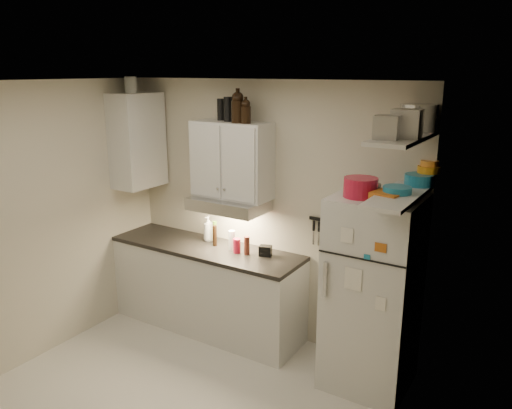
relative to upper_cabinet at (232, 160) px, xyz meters
The scene contains 36 objects.
floor 2.29m from the upper_cabinet, 77.33° to the right, with size 3.20×3.00×0.02m, color beige.
ceiling 1.58m from the upper_cabinet, 77.33° to the right, with size 3.20×3.00×0.02m, color white.
back_wall 0.63m from the upper_cabinet, 30.26° to the left, with size 3.20×0.02×2.60m, color #BDB6A1.
left_wall 1.94m from the upper_cabinet, 134.46° to the right, with size 0.02×3.00×2.60m, color #BDB6A1.
right_wall 2.39m from the upper_cabinet, 34.95° to the right, with size 0.02×3.00×2.60m, color #BDB6A1.
base_cabinet 1.41m from the upper_cabinet, 151.63° to the right, with size 2.10×0.60×0.88m, color silver.
countertop 0.97m from the upper_cabinet, 151.63° to the right, with size 2.10×0.62×0.04m, color black.
upper_cabinet is the anchor object (origin of this frame).
side_cabinet 1.15m from the upper_cabinet, behind, with size 0.33×0.55×1.00m, color silver.
range_hood 0.44m from the upper_cabinet, 90.00° to the right, with size 0.76×0.46×0.12m, color silver.
fridge 1.84m from the upper_cabinet, ahead, with size 0.70×0.68×1.70m, color silver.
shelf_hi 1.82m from the upper_cabinet, 10.05° to the right, with size 0.30×0.95×0.03m, color silver.
shelf_lo 1.78m from the upper_cabinet, 10.05° to the right, with size 0.30×0.95×0.03m, color silver.
knife_strip 1.13m from the upper_cabinet, ahead, with size 0.42×0.02×0.03m, color black.
dutch_oven 1.45m from the upper_cabinet, 10.65° to the right, with size 0.27×0.27×0.16m, color #AE1430.
book_stack 1.71m from the upper_cabinet, 10.91° to the right, with size 0.21×0.26×0.09m, color #B65B16.
spice_jar 1.55m from the upper_cabinet, ahead, with size 0.07×0.07×0.11m, color silver.
stock_pot 1.83m from the upper_cabinet, ahead, with size 0.30×0.30×0.21m, color silver.
tin_a 1.90m from the upper_cabinet, 12.81° to the right, with size 0.20×0.18×0.20m, color #AAAAAD.
tin_b 1.85m from the upper_cabinet, 18.26° to the right, with size 0.17×0.17×0.17m, color #AAAAAD.
bowl_teal 1.80m from the upper_cabinet, ahead, with size 0.23×0.23×0.09m, color teal.
bowl_orange 1.85m from the upper_cabinet, ahead, with size 0.19×0.19×0.06m, color orange.
bowl_yellow 1.86m from the upper_cabinet, ahead, with size 0.14×0.14×0.05m, color orange.
plates 1.75m from the upper_cabinet, ahead, with size 0.22×0.22×0.05m, color teal.
growler_a 0.54m from the upper_cabinet, 26.76° to the right, with size 0.12×0.12×0.30m, color black, non-canonical shape.
growler_b 0.54m from the upper_cabinet, 17.98° to the right, with size 0.10×0.10×0.23m, color black, non-canonical shape.
thermos_a 0.49m from the upper_cabinet, 167.53° to the right, with size 0.08×0.08×0.23m, color black.
thermos_b 0.51m from the upper_cabinet, 160.55° to the left, with size 0.07×0.07×0.21m, color black.
side_jar 1.36m from the upper_cabinet, behind, with size 0.12×0.12×0.17m, color silver.
soap_bottle 0.82m from the upper_cabinet, behind, with size 0.12×0.12×0.30m, color silver.
pepper_mill 0.85m from the upper_cabinet, 24.45° to the right, with size 0.06×0.06×0.18m, color maroon.
oil_bottle 0.82m from the upper_cabinet, behind, with size 0.05×0.05×0.24m, color #46721C.
vinegar_bottle 0.82m from the upper_cabinet, 157.53° to the right, with size 0.05×0.05×0.22m, color black.
clear_bottle 0.81m from the upper_cabinet, 62.99° to the right, with size 0.07×0.07×0.20m, color silver.
red_jar 0.85m from the upper_cabinet, 43.10° to the right, with size 0.07×0.07×0.15m, color #AE1430.
caddy 0.95m from the upper_cabinet, ahead, with size 0.12×0.09×0.10m, color black.
Camera 1 is at (2.46, -2.65, 2.68)m, focal length 35.00 mm.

